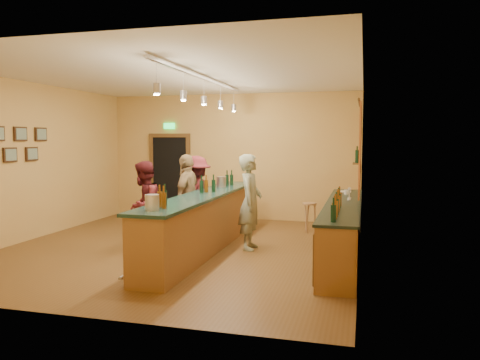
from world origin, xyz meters
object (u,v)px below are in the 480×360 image
(bartender, at_px, (250,202))
(customer_c, at_px, (196,197))
(tasting_bar, at_px, (205,217))
(back_counter, at_px, (343,229))
(bar_stool, at_px, (309,209))
(customer_b, at_px, (187,198))
(customer_a, at_px, (144,206))

(bartender, distance_m, customer_c, 1.54)
(tasting_bar, height_order, customer_c, customer_c)
(back_counter, height_order, tasting_bar, tasting_bar)
(tasting_bar, distance_m, bartender, 0.89)
(customer_c, bearing_deg, bar_stool, 131.09)
(bartender, bearing_deg, customer_c, 58.40)
(bar_stool, bearing_deg, tasting_bar, -127.34)
(customer_c, distance_m, bar_stool, 2.54)
(customer_c, bearing_deg, customer_b, 13.36)
(tasting_bar, height_order, bartender, bartender)
(customer_b, height_order, customer_c, customer_b)
(customer_b, bearing_deg, tasting_bar, 46.13)
(customer_a, relative_size, customer_b, 0.94)
(back_counter, distance_m, customer_b, 3.08)
(back_counter, relative_size, customer_a, 2.76)
(bartender, relative_size, customer_b, 1.01)
(customer_a, bearing_deg, customer_b, 144.08)
(customer_a, relative_size, bar_stool, 2.54)
(customer_b, bearing_deg, bartender, 80.13)
(customer_c, bearing_deg, tasting_bar, 41.38)
(back_counter, xyz_separation_m, customer_a, (-3.56, -0.50, 0.34))
(back_counter, relative_size, customer_b, 2.60)
(bartender, bearing_deg, back_counter, -96.29)
(bartender, height_order, customer_c, bartender)
(customer_a, height_order, customer_c, customer_c)
(tasting_bar, relative_size, customer_b, 2.91)
(back_counter, relative_size, bartender, 2.57)
(back_counter, height_order, customer_c, customer_c)
(back_counter, distance_m, bar_stool, 2.18)
(customer_b, height_order, bar_stool, customer_b)
(bartender, height_order, customer_b, bartender)
(bartender, bearing_deg, bar_stool, -27.47)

